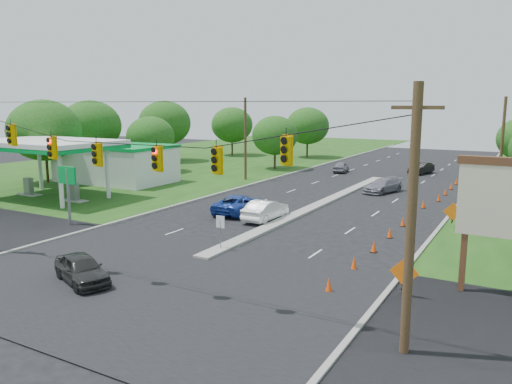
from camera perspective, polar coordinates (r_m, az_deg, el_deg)
The scene contains 40 objects.
ground at distance 24.39m, azimuth -11.95°, elevation -10.11°, with size 160.00×160.00×0.00m, color black.
grass_left at distance 59.13m, azimuth -21.14°, elevation 1.27°, with size 40.00×160.00×0.06m, color #1E4714.
cross_street at distance 24.39m, azimuth -11.95°, elevation -10.11°, with size 160.00×14.00×0.02m, color black.
curb_left at distance 54.14m, azimuth 0.98°, elevation 1.20°, with size 0.25×110.00×0.16m, color gray.
curb_right at distance 48.09m, azimuth 22.67°, elevation -0.70°, with size 0.25×110.00×0.16m, color gray.
median at distance 41.87m, azimuth 7.30°, elevation -1.50°, with size 1.00×34.00×0.18m, color gray.
median_sign at distance 28.52m, azimuth -4.09°, elevation -3.88°, with size 0.55×0.06×2.05m.
signal_span at distance 22.48m, azimuth -14.18°, elevation 1.19°, with size 25.60×0.32×9.00m.
utility_pole_far_left at distance 54.81m, azimuth -1.23°, elevation 6.04°, with size 0.28×0.28×9.00m, color #422D1C.
utility_pole_far_right at distance 52.29m, azimuth 26.29°, elevation 4.82°, with size 0.28×0.28×9.00m, color #422D1C.
gas_station at distance 54.24m, azimuth -16.81°, elevation 3.54°, with size 18.40×19.70×5.20m.
pylon_sign at distance 23.69m, azimuth 26.43°, elevation -1.51°, with size 5.90×2.30×6.12m.
cone_0 at distance 22.88m, azimuth 8.32°, elevation -10.44°, with size 0.32×0.32×0.70m, color #FF4A0B.
cone_1 at distance 26.00m, azimuth 11.13°, elevation -7.99°, with size 0.32×0.32×0.70m, color #FF4A0B.
cone_2 at distance 29.21m, azimuth 13.31°, elevation -6.06°, with size 0.32×0.32×0.70m, color #FF4A0B.
cone_3 at distance 32.48m, azimuth 15.04°, elevation -4.50°, with size 0.32×0.32×0.70m, color #FF4A0B.
cone_4 at distance 35.80m, azimuth 16.45°, elevation -3.23°, with size 0.32×0.32×0.70m, color #FF4A0B.
cone_5 at distance 39.14m, azimuth 17.61°, elevation -2.18°, with size 0.32×0.32×0.70m, color #FF4A0B.
cone_6 at distance 42.52m, azimuth 18.59°, elevation -1.29°, with size 0.32×0.32×0.70m, color #FF4A0B.
cone_7 at distance 45.81m, azimuth 20.16°, elevation -0.60°, with size 0.32×0.32×0.70m, color #FF4A0B.
cone_8 at distance 49.22m, azimuth 20.83°, elevation 0.06°, with size 0.32×0.32×0.70m, color #FF4A0B.
cone_9 at distance 52.65m, azimuth 21.41°, elevation 0.64°, with size 0.32×0.32×0.70m, color #FF4A0B.
cone_10 at distance 56.08m, azimuth 21.92°, elevation 1.14°, with size 0.32×0.32×0.70m, color #FF4A0B.
cone_11 at distance 59.52m, azimuth 22.37°, elevation 1.59°, with size 0.32×0.32×0.70m, color #FF4A0B.
work_sign_0 at distance 22.73m, azimuth 16.57°, elevation -8.91°, with size 1.27×0.58×1.37m.
work_sign_1 at distance 36.09m, azimuth 21.58°, elevation -2.22°, with size 1.27×0.58×1.37m.
work_sign_2 at distance 49.81m, azimuth 23.83°, elevation 0.84°, with size 1.27×0.58×1.37m.
tree_1 at distance 57.36m, azimuth -23.04°, elevation 6.51°, with size 7.56×7.56×8.82m.
tree_2 at distance 62.75m, azimuth -11.96°, elevation 6.18°, with size 5.88×5.88×6.86m.
tree_3 at distance 74.18m, azimuth -10.40°, elevation 7.76°, with size 7.56×7.56×8.82m.
tree_4 at distance 81.60m, azimuth -2.76°, elevation 7.66°, with size 6.72×6.72×7.84m.
tree_5 at distance 64.28m, azimuth 2.18°, elevation 6.48°, with size 5.88×5.88×6.86m.
tree_6 at distance 78.65m, azimuth 5.91°, elevation 7.53°, with size 6.72×6.72×7.84m.
tree_14 at distance 66.86m, azimuth -18.35°, elevation 7.18°, with size 7.56×7.56×8.82m.
black_sedan at distance 25.03m, azimuth -19.31°, elevation -8.29°, with size 1.61×4.00×1.36m, color #272727.
white_sedan at distance 36.09m, azimuth 1.10°, elevation -2.07°, with size 1.57×4.52×1.49m, color white.
blue_pickup at distance 38.33m, azimuth -1.88°, elevation -1.38°, with size 2.41×5.23×1.45m, color navy.
silver_car_far at distance 48.80m, azimuth 14.29°, elevation 0.72°, with size 1.90×4.67×1.35m, color gray.
silver_car_oncoming at distance 62.45m, azimuth 9.69°, elevation 2.84°, with size 1.54×3.82×1.30m, color gray.
dark_car_receding at distance 63.29m, azimuth 18.37°, elevation 2.61°, with size 1.47×4.21×1.39m, color black.
Camera 1 is at (15.31, -17.08, 8.31)m, focal length 35.00 mm.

